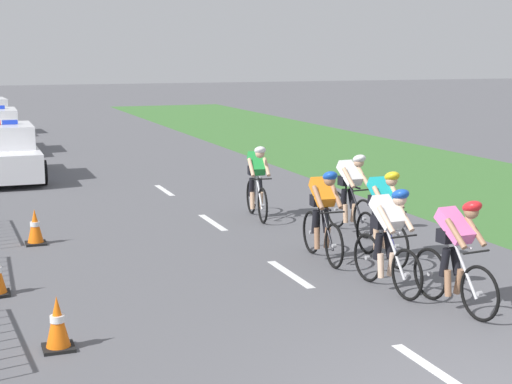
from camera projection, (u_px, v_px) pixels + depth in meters
grass_verge at (413, 169)px, 23.06m from camera, size 7.00×60.00×0.01m
lane_markings_centre at (290, 274)px, 12.17m from camera, size 0.14×17.60×0.01m
cyclist_lead at (456, 252)px, 10.35m from camera, size 0.44×1.72×1.56m
cyclist_second at (388, 237)px, 11.19m from camera, size 0.44×1.72×1.56m
cyclist_third at (383, 214)px, 12.80m from camera, size 0.42×1.72×1.56m
cyclist_fourth at (323, 214)px, 12.83m from camera, size 0.43×1.72×1.56m
cyclist_fifth at (351, 192)px, 14.83m from camera, size 0.44×1.72×1.56m
cyclist_sixth at (257, 181)px, 16.12m from camera, size 0.46×1.72×1.56m
police_car_nearest at (3, 154)px, 21.21m from camera, size 2.02×4.41×1.59m
traffic_cone_near at (57, 324)px, 9.04m from camera, size 0.36×0.36×0.64m
traffic_cone_far at (35, 227)px, 14.01m from camera, size 0.36×0.36×0.64m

